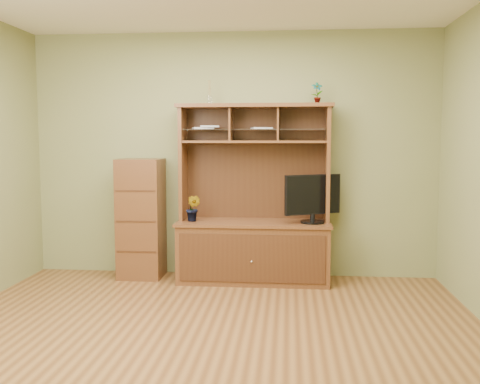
# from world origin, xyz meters

# --- Properties ---
(room) EXTENTS (4.54, 4.04, 2.74)m
(room) POSITION_xyz_m (0.00, 0.00, 1.35)
(room) COLOR brown
(room) RESTS_ON ground
(media_hutch) EXTENTS (1.66, 0.61, 1.90)m
(media_hutch) POSITION_xyz_m (0.25, 1.73, 0.52)
(media_hutch) COLOR #4F2B16
(media_hutch) RESTS_ON room
(monitor) EXTENTS (0.59, 0.35, 0.51)m
(monitor) POSITION_xyz_m (0.88, 1.65, 0.92)
(monitor) COLOR black
(monitor) RESTS_ON media_hutch
(orchid_plant) EXTENTS (0.19, 0.17, 0.28)m
(orchid_plant) POSITION_xyz_m (-0.39, 1.65, 0.79)
(orchid_plant) COLOR #24511B
(orchid_plant) RESTS_ON media_hutch
(top_plant) EXTENTS (0.13, 0.09, 0.23)m
(top_plant) POSITION_xyz_m (0.91, 1.80, 2.01)
(top_plant) COLOR #2B6122
(top_plant) RESTS_ON media_hutch
(reed_diffuser) EXTENTS (0.05, 0.05, 0.26)m
(reed_diffuser) POSITION_xyz_m (-0.23, 1.81, 2.00)
(reed_diffuser) COLOR silver
(reed_diffuser) RESTS_ON media_hutch
(magazines) EXTENTS (0.88, 0.22, 0.04)m
(magazines) POSITION_xyz_m (-0.08, 1.80, 1.65)
(magazines) COLOR silver
(magazines) RESTS_ON media_hutch
(side_cabinet) EXTENTS (0.47, 0.43, 1.31)m
(side_cabinet) POSITION_xyz_m (-0.99, 1.77, 0.66)
(side_cabinet) COLOR #4F2B16
(side_cabinet) RESTS_ON room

